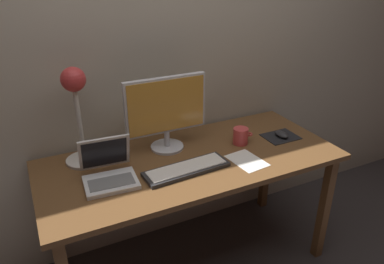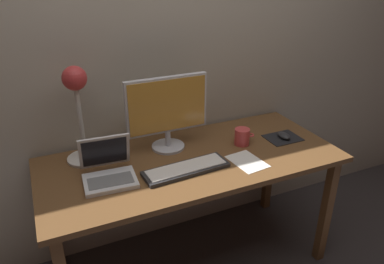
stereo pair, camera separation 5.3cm
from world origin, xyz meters
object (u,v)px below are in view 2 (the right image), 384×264
at_px(laptop, 108,167).
at_px(coffee_mug, 242,137).
at_px(desk_lamp, 78,100).
at_px(mouse, 284,136).
at_px(monitor, 167,110).
at_px(keyboard_main, 186,169).

distance_m(laptop, coffee_mug, 0.78).
bearing_deg(desk_lamp, mouse, -11.67).
bearing_deg(monitor, coffee_mug, -18.24).
xyz_separation_m(keyboard_main, laptop, (-0.37, 0.11, 0.05)).
height_order(desk_lamp, mouse, desk_lamp).
bearing_deg(coffee_mug, monitor, 161.76).
distance_m(laptop, desk_lamp, 0.36).
relative_size(laptop, mouse, 2.76).
relative_size(monitor, mouse, 4.75).
height_order(keyboard_main, mouse, mouse).
bearing_deg(keyboard_main, mouse, 8.12).
bearing_deg(keyboard_main, monitor, 88.42).
bearing_deg(desk_lamp, laptop, -71.97).
distance_m(keyboard_main, desk_lamp, 0.64).
distance_m(monitor, coffee_mug, 0.46).
xyz_separation_m(monitor, desk_lamp, (-0.45, 0.06, 0.10)).
xyz_separation_m(mouse, coffee_mug, (-0.26, 0.04, 0.03)).
xyz_separation_m(laptop, mouse, (1.04, -0.01, -0.04)).
distance_m(monitor, laptop, 0.45).
distance_m(laptop, mouse, 1.04).
xyz_separation_m(monitor, mouse, (0.66, -0.17, -0.21)).
bearing_deg(keyboard_main, coffee_mug, 18.58).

